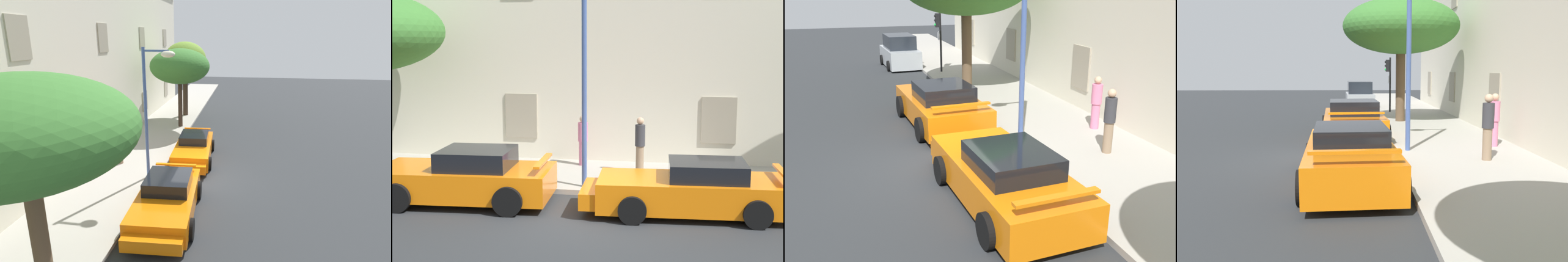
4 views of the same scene
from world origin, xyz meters
The scene contains 8 objects.
ground_plane centered at (0.00, 0.00, 0.00)m, with size 80.00×80.00×0.00m, color #2B2D30.
sidewalk centered at (0.00, 4.01, 0.07)m, with size 60.00×3.89×0.14m, color #A8A399.
building_facade centered at (0.00, 7.99, 5.26)m, with size 40.90×4.56×10.49m.
sportscar_red_lead centered at (-3.45, 0.87, 0.63)m, with size 4.95×2.45×1.42m.
sportscar_yellow_flank centered at (2.28, 0.85, 0.59)m, with size 4.98×2.26×1.31m.
street_lamp centered at (-0.47, 2.06, 4.13)m, with size 0.44×1.42×5.80m.
pedestrian_admiring centered at (0.89, 4.37, 1.03)m, with size 0.34×0.34×1.71m.
pedestrian_strolling centered at (-1.01, 5.18, 0.98)m, with size 0.45×0.45×1.62m.
Camera 2 is at (2.29, -12.71, 4.17)m, focal length 52.83 mm.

